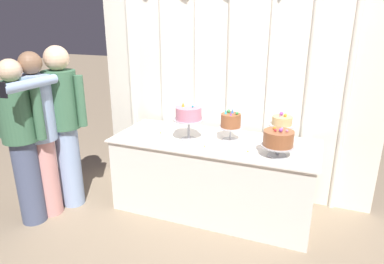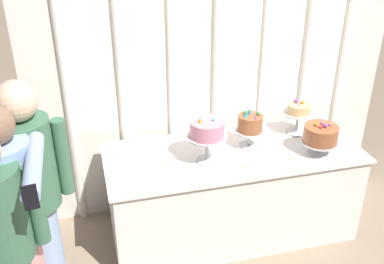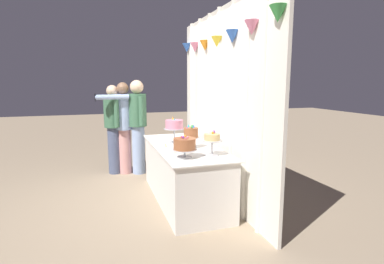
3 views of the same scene
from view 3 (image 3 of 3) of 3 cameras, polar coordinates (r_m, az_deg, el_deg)
name	(u,v)px [view 3 (image 3 of 3)]	position (r m, az deg, el deg)	size (l,w,h in m)	color
ground_plane	(177,200)	(4.25, -2.84, -12.74)	(24.00, 24.00, 0.00)	gray
draped_curtain	(219,102)	(4.16, 5.21, 5.74)	(3.02, 0.16, 2.57)	white
cake_table	(184,173)	(4.15, -1.53, -7.75)	(1.96, 0.79, 0.76)	white
cake_display_leftmost	(174,125)	(4.21, -3.40, 1.28)	(0.29, 0.29, 0.37)	#B2B2B7
cake_display_midleft	(191,134)	(3.90, -0.20, -0.32)	(0.23, 0.23, 0.31)	#B2B2B7
cake_display_midright	(212,139)	(3.51, 3.84, -1.37)	(0.24, 0.24, 0.30)	#B2B2B7
cake_display_rightmost	(185,145)	(3.39, -1.41, -2.42)	(0.28, 0.28, 0.26)	#B2B2B7
tealight_far_left	(171,138)	(4.56, -4.06, -1.18)	(0.05, 0.05, 0.03)	beige
tealight_near_left	(166,146)	(4.00, -5.03, -2.67)	(0.04, 0.04, 0.04)	beige
tealight_near_right	(175,152)	(3.63, -3.26, -3.89)	(0.04, 0.04, 0.04)	beige
guest_man_dark_suit	(138,122)	(5.31, -10.26, 1.81)	(0.47, 0.37, 1.64)	#93ADD6
guest_girl_blue_dress	(123,123)	(5.37, -12.89, 1.65)	(0.43, 0.67, 1.60)	#D6938E
guest_man_pink_jacket	(114,126)	(5.42, -14.66, 1.18)	(0.47, 0.38, 1.56)	#4C5675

